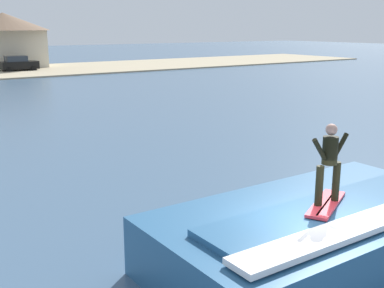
# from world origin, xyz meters

# --- Properties ---
(ground_plane) EXTENTS (260.00, 260.00, 0.00)m
(ground_plane) POSITION_xyz_m (0.00, 0.00, 0.00)
(ground_plane) COLOR #3E5873
(wave_crest) EXTENTS (7.54, 3.91, 1.47)m
(wave_crest) POSITION_xyz_m (0.71, 0.52, 0.69)
(wave_crest) COLOR #295983
(wave_crest) RESTS_ON ground_plane
(surfboard) EXTENTS (1.79, 1.22, 0.06)m
(surfboard) POSITION_xyz_m (0.61, 0.28, 1.50)
(surfboard) COLOR #D8333F
(surfboard) RESTS_ON wave_crest
(surfer) EXTENTS (1.07, 0.32, 1.71)m
(surfer) POSITION_xyz_m (0.61, 0.28, 2.49)
(surfer) COLOR black
(surfer) RESTS_ON surfboard
(car_far_shore) EXTENTS (4.21, 2.27, 1.86)m
(car_far_shore) POSITION_xyz_m (8.43, 52.75, 0.95)
(car_far_shore) COLOR black
(car_far_shore) RESTS_ON ground_plane
(house_gabled_white) EXTENTS (11.11, 11.11, 6.86)m
(house_gabled_white) POSITION_xyz_m (8.39, 57.89, 4.18)
(house_gabled_white) COLOR beige
(house_gabled_white) RESTS_ON ground_plane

